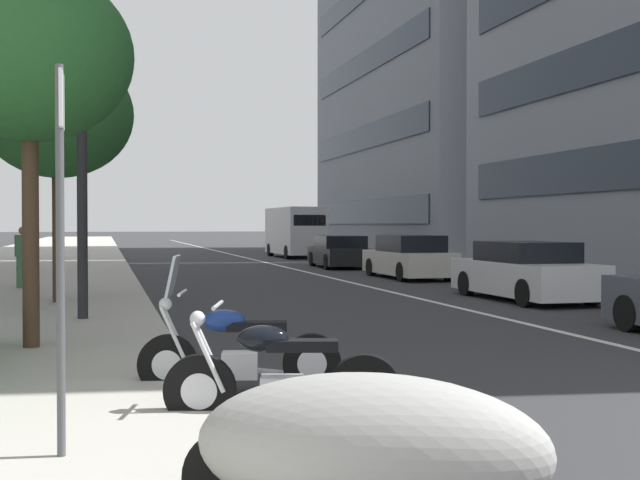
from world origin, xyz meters
TOP-DOWN VIEW (x-y plane):
  - sidewalk_right_plaza at (30.00, 10.52)m, footprint 160.00×8.20m
  - lane_centre_stripe at (35.00, 0.00)m, footprint 110.00×0.16m
  - motorcycle_nearest_camera at (-0.06, 5.95)m, footprint 1.65×2.19m
  - motorcycle_second_in_row at (2.63, 5.87)m, footprint 0.77×2.07m
  - motorcycle_mid_row at (4.14, 6.03)m, footprint 0.72×2.14m
  - car_far_down_avenue at (12.89, -2.28)m, footprint 4.54×1.84m
  - car_mid_block_traffic at (20.90, -2.44)m, footprint 4.56×1.82m
  - car_approaching_light at (27.93, -2.11)m, footprint 4.49×2.09m
  - delivery_van_ahead at (38.57, -2.68)m, footprint 6.08×2.19m
  - parking_sign_by_curb at (1.60, 7.68)m, footprint 0.32×0.06m
  - street_lamp_with_banners at (10.36, 7.51)m, footprint 1.26×2.02m
  - street_tree_by_lamp_post at (7.09, 8.34)m, footprint 2.75×2.75m
  - street_tree_near_plaza_corner at (13.67, 8.34)m, footprint 3.20×3.20m
  - pedestrian_on_plaza at (17.94, 9.42)m, footprint 0.33×0.44m
  - office_tower_near_left at (43.90, -15.92)m, footprint 23.29×15.11m

SIDE VIEW (x-z plane):
  - lane_centre_stripe at x=35.00m, z-range 0.00..0.01m
  - sidewalk_right_plaza at x=30.00m, z-range 0.00..0.15m
  - motorcycle_second_in_row at x=2.63m, z-range -0.13..0.97m
  - motorcycle_mid_row at x=4.14m, z-range -0.30..1.17m
  - motorcycle_nearest_camera at x=-0.06m, z-range 0.04..1.00m
  - car_approaching_light at x=27.93m, z-range -0.03..1.30m
  - car_far_down_avenue at x=12.89m, z-range -0.04..1.35m
  - car_mid_block_traffic at x=20.90m, z-range -0.04..1.40m
  - pedestrian_on_plaza at x=17.94m, z-range 0.15..1.75m
  - delivery_van_ahead at x=38.57m, z-range 0.09..2.80m
  - parking_sign_by_curb at x=1.60m, z-range 0.42..3.20m
  - street_tree_by_lamp_post at x=7.09m, z-range 1.51..6.61m
  - street_tree_near_plaza_corner at x=13.67m, z-range 1.46..6.82m
  - street_lamp_with_banners at x=10.36m, z-range 0.89..10.31m
  - office_tower_near_left at x=43.90m, z-range 0.00..32.41m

